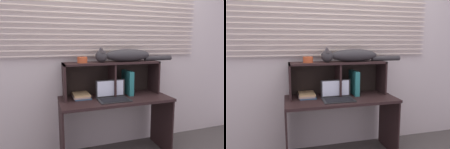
% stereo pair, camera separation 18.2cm
% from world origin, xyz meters
% --- Properties ---
extents(back_panel_with_blinds, '(4.40, 0.08, 2.50)m').
position_xyz_m(back_panel_with_blinds, '(0.00, 0.55, 1.26)').
color(back_panel_with_blinds, beige).
rests_on(back_panel_with_blinds, ground).
extents(desk, '(1.25, 0.55, 0.72)m').
position_xyz_m(desk, '(0.00, 0.23, 0.57)').
color(desk, black).
rests_on(desk, ground).
extents(hutch_shelf_unit, '(1.14, 0.28, 0.40)m').
position_xyz_m(hutch_shelf_unit, '(0.00, 0.39, 0.99)').
color(hutch_shelf_unit, black).
rests_on(hutch_shelf_unit, desk).
extents(cat, '(1.00, 0.17, 0.17)m').
position_xyz_m(cat, '(0.17, 0.36, 1.19)').
color(cat, '#312F30').
rests_on(cat, hutch_shelf_unit).
extents(laptop, '(0.34, 0.24, 0.21)m').
position_xyz_m(laptop, '(-0.05, 0.18, 0.76)').
color(laptop, black).
rests_on(laptop, desk).
extents(binder_upright, '(0.06, 0.27, 0.29)m').
position_xyz_m(binder_upright, '(0.20, 0.36, 0.86)').
color(binder_upright, '#25746F').
rests_on(binder_upright, desk).
extents(book_stack, '(0.19, 0.25, 0.05)m').
position_xyz_m(book_stack, '(-0.37, 0.35, 0.74)').
color(book_stack, '#325775').
rests_on(book_stack, desk).
extents(small_basket, '(0.11, 0.11, 0.07)m').
position_xyz_m(small_basket, '(-0.35, 0.36, 1.15)').
color(small_basket, '#C35029').
rests_on(small_basket, hutch_shelf_unit).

